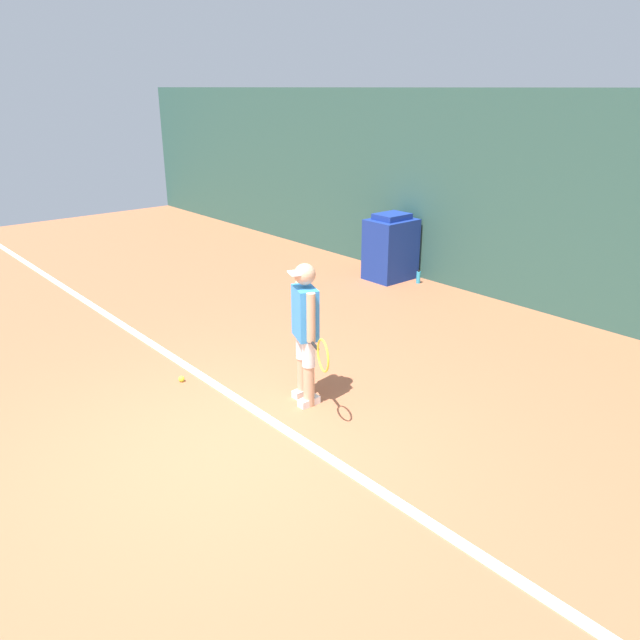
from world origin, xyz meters
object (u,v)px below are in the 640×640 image
at_px(tennis_player, 306,328).
at_px(water_bottle, 418,277).
at_px(tennis_ball, 182,379).
at_px(covered_chair, 391,248).

height_order(tennis_player, water_bottle, tennis_player).
xyz_separation_m(tennis_player, tennis_ball, (-1.29, -0.79, -0.81)).
xyz_separation_m(covered_chair, water_bottle, (0.52, 0.16, -0.44)).
bearing_deg(covered_chair, water_bottle, 17.31).
height_order(covered_chair, water_bottle, covered_chair).
bearing_deg(tennis_player, water_bottle, 138.37).
xyz_separation_m(tennis_ball, covered_chair, (-1.31, 4.82, 0.52)).
distance_m(tennis_player, water_bottle, 4.74).
relative_size(tennis_player, water_bottle, 6.69).
relative_size(tennis_player, covered_chair, 1.33).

